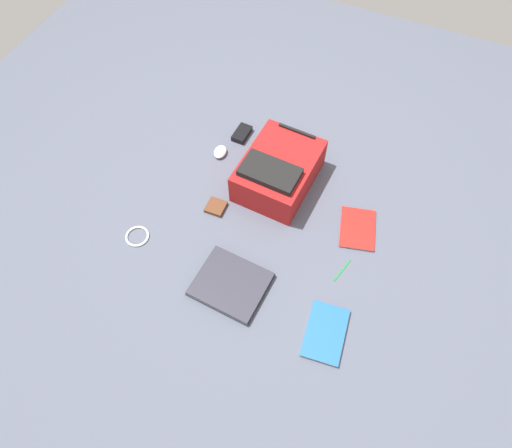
{
  "coord_description": "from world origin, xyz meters",
  "views": [
    {
      "loc": [
        0.48,
        -1.0,
        1.89
      ],
      "look_at": [
        0.01,
        0.04,
        0.02
      ],
      "focal_mm": 32.05,
      "sensor_mm": 36.0,
      "label": 1
    }
  ],
  "objects_px": {
    "computer_mouse": "(220,152)",
    "power_brick": "(242,134)",
    "book_blue": "(325,333)",
    "cable_coil": "(137,236)",
    "backpack": "(278,171)",
    "book_manual": "(357,229)",
    "pen_black": "(342,270)",
    "earbud_pouch": "(216,207)",
    "laptop": "(231,284)"
  },
  "relations": [
    {
      "from": "power_brick",
      "to": "backpack",
      "type": "bearing_deg",
      "value": -35.46
    },
    {
      "from": "book_manual",
      "to": "book_blue",
      "type": "xyz_separation_m",
      "value": [
        0.03,
        -0.55,
        0.0
      ]
    },
    {
      "from": "book_manual",
      "to": "computer_mouse",
      "type": "distance_m",
      "value": 0.83
    },
    {
      "from": "backpack",
      "to": "pen_black",
      "type": "bearing_deg",
      "value": -36.52
    },
    {
      "from": "cable_coil",
      "to": "book_blue",
      "type": "bearing_deg",
      "value": -4.8
    },
    {
      "from": "cable_coil",
      "to": "power_brick",
      "type": "bearing_deg",
      "value": 76.8
    },
    {
      "from": "computer_mouse",
      "to": "laptop",
      "type": "bearing_deg",
      "value": -66.99
    },
    {
      "from": "book_blue",
      "to": "cable_coil",
      "type": "relative_size",
      "value": 2.37
    },
    {
      "from": "computer_mouse",
      "to": "earbud_pouch",
      "type": "distance_m",
      "value": 0.35
    },
    {
      "from": "backpack",
      "to": "book_manual",
      "type": "relative_size",
      "value": 1.75
    },
    {
      "from": "book_manual",
      "to": "cable_coil",
      "type": "relative_size",
      "value": 2.3
    },
    {
      "from": "book_manual",
      "to": "pen_black",
      "type": "relative_size",
      "value": 1.95
    },
    {
      "from": "book_blue",
      "to": "earbud_pouch",
      "type": "relative_size",
      "value": 3.0
    },
    {
      "from": "laptop",
      "to": "book_manual",
      "type": "height_order",
      "value": "laptop"
    },
    {
      "from": "book_manual",
      "to": "book_blue",
      "type": "distance_m",
      "value": 0.55
    },
    {
      "from": "laptop",
      "to": "computer_mouse",
      "type": "relative_size",
      "value": 3.62
    },
    {
      "from": "cable_coil",
      "to": "earbud_pouch",
      "type": "distance_m",
      "value": 0.4
    },
    {
      "from": "book_blue",
      "to": "power_brick",
      "type": "xyz_separation_m",
      "value": [
        -0.79,
        0.87,
        0.01
      ]
    },
    {
      "from": "laptop",
      "to": "book_manual",
      "type": "relative_size",
      "value": 1.25
    },
    {
      "from": "laptop",
      "to": "cable_coil",
      "type": "distance_m",
      "value": 0.52
    },
    {
      "from": "pen_black",
      "to": "laptop",
      "type": "bearing_deg",
      "value": -147.67
    },
    {
      "from": "backpack",
      "to": "book_blue",
      "type": "relative_size",
      "value": 1.69
    },
    {
      "from": "backpack",
      "to": "laptop",
      "type": "bearing_deg",
      "value": -87.16
    },
    {
      "from": "backpack",
      "to": "book_blue",
      "type": "xyz_separation_m",
      "value": [
        0.49,
        -0.65,
        -0.08
      ]
    },
    {
      "from": "laptop",
      "to": "power_brick",
      "type": "bearing_deg",
      "value": 111.78
    },
    {
      "from": "backpack",
      "to": "power_brick",
      "type": "relative_size",
      "value": 3.71
    },
    {
      "from": "backpack",
      "to": "book_manual",
      "type": "bearing_deg",
      "value": -12.72
    },
    {
      "from": "book_blue",
      "to": "pen_black",
      "type": "distance_m",
      "value": 0.31
    },
    {
      "from": "computer_mouse",
      "to": "pen_black",
      "type": "relative_size",
      "value": 0.68
    },
    {
      "from": "laptop",
      "to": "book_blue",
      "type": "xyz_separation_m",
      "value": [
        0.46,
        -0.04,
        -0.01
      ]
    },
    {
      "from": "backpack",
      "to": "book_blue",
      "type": "distance_m",
      "value": 0.82
    },
    {
      "from": "backpack",
      "to": "laptop",
      "type": "xyz_separation_m",
      "value": [
        0.03,
        -0.62,
        -0.08
      ]
    },
    {
      "from": "computer_mouse",
      "to": "cable_coil",
      "type": "bearing_deg",
      "value": -109.06
    },
    {
      "from": "backpack",
      "to": "cable_coil",
      "type": "height_order",
      "value": "backpack"
    },
    {
      "from": "book_manual",
      "to": "cable_coil",
      "type": "xyz_separation_m",
      "value": [
        -0.94,
        -0.47,
        -0.0
      ]
    },
    {
      "from": "book_manual",
      "to": "earbud_pouch",
      "type": "height_order",
      "value": "earbud_pouch"
    },
    {
      "from": "power_brick",
      "to": "pen_black",
      "type": "relative_size",
      "value": 0.92
    },
    {
      "from": "book_manual",
      "to": "power_brick",
      "type": "bearing_deg",
      "value": 157.29
    },
    {
      "from": "backpack",
      "to": "earbud_pouch",
      "type": "relative_size",
      "value": 5.08
    },
    {
      "from": "laptop",
      "to": "book_manual",
      "type": "bearing_deg",
      "value": 50.09
    },
    {
      "from": "earbud_pouch",
      "to": "book_blue",
      "type": "bearing_deg",
      "value": -28.37
    },
    {
      "from": "backpack",
      "to": "computer_mouse",
      "type": "height_order",
      "value": "backpack"
    },
    {
      "from": "power_brick",
      "to": "book_blue",
      "type": "bearing_deg",
      "value": -47.67
    },
    {
      "from": "computer_mouse",
      "to": "power_brick",
      "type": "distance_m",
      "value": 0.17
    },
    {
      "from": "backpack",
      "to": "book_manual",
      "type": "xyz_separation_m",
      "value": [
        0.46,
        -0.1,
        -0.09
      ]
    },
    {
      "from": "power_brick",
      "to": "book_manual",
      "type": "bearing_deg",
      "value": -22.71
    },
    {
      "from": "backpack",
      "to": "laptop",
      "type": "distance_m",
      "value": 0.62
    },
    {
      "from": "computer_mouse",
      "to": "power_brick",
      "type": "relative_size",
      "value": 0.74
    },
    {
      "from": "book_manual",
      "to": "cable_coil",
      "type": "bearing_deg",
      "value": -153.68
    },
    {
      "from": "book_manual",
      "to": "pen_black",
      "type": "xyz_separation_m",
      "value": [
        0.0,
        -0.24,
        -0.0
      ]
    }
  ]
}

